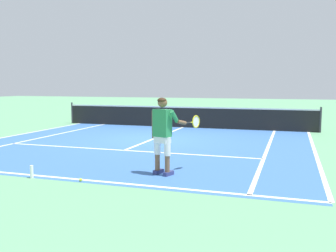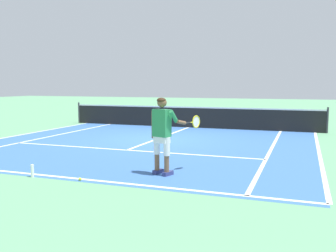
{
  "view_description": "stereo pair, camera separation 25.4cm",
  "coord_description": "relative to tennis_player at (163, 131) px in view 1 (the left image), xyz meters",
  "views": [
    {
      "loc": [
        4.79,
        -12.63,
        2.0
      ],
      "look_at": [
        2.11,
        -4.6,
        1.05
      ],
      "focal_mm": 39.79,
      "sensor_mm": 36.0,
      "label": 1
    },
    {
      "loc": [
        5.03,
        -12.55,
        2.0
      ],
      "look_at": [
        2.11,
        -4.6,
        1.05
      ],
      "focal_mm": 39.79,
      "sensor_mm": 36.0,
      "label": 2
    }
  ],
  "objects": [
    {
      "name": "ground_plane",
      "position": [
        -2.13,
        4.98,
        -0.99
      ],
      "size": [
        80.0,
        80.0,
        0.0
      ],
      "primitive_type": "plane",
      "color": "#609E70"
    },
    {
      "name": "court_inner_surface",
      "position": [
        -2.13,
        3.97,
        -0.99
      ],
      "size": [
        10.98,
        10.27,
        0.0
      ],
      "primitive_type": "cube",
      "color": "#3866A8",
      "rests_on": "ground"
    },
    {
      "name": "line_baseline",
      "position": [
        -2.13,
        -0.97,
        -0.99
      ],
      "size": [
        10.98,
        0.1,
        0.01
      ],
      "primitive_type": "cube",
      "color": "white",
      "rests_on": "ground"
    },
    {
      "name": "line_service",
      "position": [
        -2.13,
        2.5,
        -0.99
      ],
      "size": [
        8.23,
        0.1,
        0.01
      ],
      "primitive_type": "cube",
      "color": "white",
      "rests_on": "ground"
    },
    {
      "name": "line_centre_service",
      "position": [
        -2.13,
        5.7,
        -0.99
      ],
      "size": [
        0.1,
        6.4,
        0.01
      ],
      "primitive_type": "cube",
      "color": "white",
      "rests_on": "ground"
    },
    {
      "name": "line_singles_left",
      "position": [
        -6.24,
        3.97,
        -0.99
      ],
      "size": [
        0.1,
        9.87,
        0.01
      ],
      "primitive_type": "cube",
      "color": "white",
      "rests_on": "ground"
    },
    {
      "name": "line_singles_right",
      "position": [
        1.99,
        3.97,
        -0.99
      ],
      "size": [
        0.1,
        9.87,
        0.01
      ],
      "primitive_type": "cube",
      "color": "white",
      "rests_on": "ground"
    },
    {
      "name": "line_doubles_left",
      "position": [
        -7.62,
        3.97,
        -0.99
      ],
      "size": [
        0.1,
        9.87,
        0.01
      ],
      "primitive_type": "cube",
      "color": "white",
      "rests_on": "ground"
    },
    {
      "name": "line_doubles_right",
      "position": [
        3.36,
        3.97,
        -0.99
      ],
      "size": [
        0.1,
        9.87,
        0.01
      ],
      "primitive_type": "cube",
      "color": "white",
      "rests_on": "ground"
    },
    {
      "name": "tennis_net",
      "position": [
        -2.13,
        8.9,
        -0.49
      ],
      "size": [
        11.96,
        0.08,
        1.07
      ],
      "color": "#333338",
      "rests_on": "ground"
    },
    {
      "name": "tennis_player",
      "position": [
        0.0,
        0.0,
        0.0
      ],
      "size": [
        0.91,
        1.01,
        1.71
      ],
      "color": "navy",
      "rests_on": "ground"
    },
    {
      "name": "tennis_ball_near_feet",
      "position": [
        -1.44,
        -1.08,
        -0.96
      ],
      "size": [
        0.07,
        0.07,
        0.07
      ],
      "primitive_type": "sphere",
      "color": "#CCE02D",
      "rests_on": "ground"
    },
    {
      "name": "water_bottle",
      "position": [
        -2.58,
        -1.18,
        -0.85
      ],
      "size": [
        0.07,
        0.07,
        0.28
      ],
      "primitive_type": "cylinder",
      "color": "white",
      "rests_on": "ground"
    }
  ]
}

